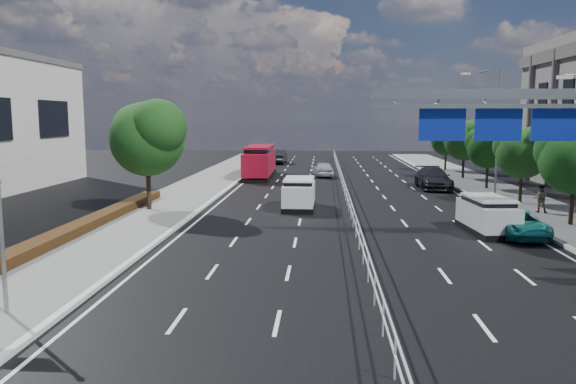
{
  "coord_description": "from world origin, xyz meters",
  "views": [
    {
      "loc": [
        -1.58,
        -14.79,
        5.62
      ],
      "look_at": [
        -3.08,
        9.32,
        2.4
      ],
      "focal_mm": 35.0,
      "sensor_mm": 36.0,
      "label": 1
    }
  ],
  "objects_px": {
    "silver_minivan": "(487,215)",
    "parked_car_dark": "(433,178)",
    "overhead_gantry": "(517,118)",
    "near_car_silver": "(323,169)",
    "red_bus": "(260,161)",
    "parked_car_teal": "(519,224)",
    "pedestrian_b": "(540,198)",
    "white_minivan": "(299,194)",
    "near_car_dark": "(278,156)"
  },
  "relations": [
    {
      "from": "red_bus",
      "to": "parked_car_teal",
      "type": "bearing_deg",
      "value": -60.03
    },
    {
      "from": "white_minivan",
      "to": "pedestrian_b",
      "type": "bearing_deg",
      "value": -4.74
    },
    {
      "from": "near_car_silver",
      "to": "parked_car_teal",
      "type": "xyz_separation_m",
      "value": [
        9.31,
        -26.52,
        -0.11
      ]
    },
    {
      "from": "overhead_gantry",
      "to": "parked_car_teal",
      "type": "relative_size",
      "value": 2.33
    },
    {
      "from": "near_car_silver",
      "to": "near_car_dark",
      "type": "bearing_deg",
      "value": -77.97
    },
    {
      "from": "overhead_gantry",
      "to": "parked_car_dark",
      "type": "height_order",
      "value": "overhead_gantry"
    },
    {
      "from": "near_car_silver",
      "to": "near_car_dark",
      "type": "xyz_separation_m",
      "value": [
        -5.47,
        15.34,
        0.12
      ]
    },
    {
      "from": "near_car_silver",
      "to": "red_bus",
      "type": "bearing_deg",
      "value": 1.1
    },
    {
      "from": "overhead_gantry",
      "to": "near_car_silver",
      "type": "bearing_deg",
      "value": 106.26
    },
    {
      "from": "overhead_gantry",
      "to": "near_car_dark",
      "type": "relative_size",
      "value": 2.01
    },
    {
      "from": "overhead_gantry",
      "to": "pedestrian_b",
      "type": "bearing_deg",
      "value": 62.22
    },
    {
      "from": "silver_minivan",
      "to": "parked_car_dark",
      "type": "distance_m",
      "value": 17.19
    },
    {
      "from": "near_car_dark",
      "to": "silver_minivan",
      "type": "xyz_separation_m",
      "value": [
        13.54,
        -41.05,
        0.03
      ]
    },
    {
      "from": "near_car_silver",
      "to": "silver_minivan",
      "type": "height_order",
      "value": "silver_minivan"
    },
    {
      "from": "parked_car_dark",
      "to": "pedestrian_b",
      "type": "distance_m",
      "value": 12.4
    },
    {
      "from": "near_car_silver",
      "to": "parked_car_dark",
      "type": "relative_size",
      "value": 0.75
    },
    {
      "from": "red_bus",
      "to": "near_car_silver",
      "type": "relative_size",
      "value": 2.36
    },
    {
      "from": "overhead_gantry",
      "to": "near_car_dark",
      "type": "xyz_separation_m",
      "value": [
        -13.78,
        43.81,
        -4.77
      ]
    },
    {
      "from": "silver_minivan",
      "to": "pedestrian_b",
      "type": "distance_m",
      "value": 7.05
    },
    {
      "from": "near_car_silver",
      "to": "parked_car_dark",
      "type": "bearing_deg",
      "value": 128.13
    },
    {
      "from": "overhead_gantry",
      "to": "silver_minivan",
      "type": "distance_m",
      "value": 5.49
    },
    {
      "from": "parked_car_teal",
      "to": "near_car_dark",
      "type": "bearing_deg",
      "value": 110.26
    },
    {
      "from": "near_car_silver",
      "to": "white_minivan",
      "type": "bearing_deg",
      "value": 77.98
    },
    {
      "from": "white_minivan",
      "to": "silver_minivan",
      "type": "bearing_deg",
      "value": -34.57
    },
    {
      "from": "near_car_dark",
      "to": "white_minivan",
      "type": "bearing_deg",
      "value": 98.03
    },
    {
      "from": "parked_car_dark",
      "to": "white_minivan",
      "type": "bearing_deg",
      "value": -134.49
    },
    {
      "from": "white_minivan",
      "to": "red_bus",
      "type": "relative_size",
      "value": 0.44
    },
    {
      "from": "red_bus",
      "to": "parked_car_dark",
      "type": "xyz_separation_m",
      "value": [
        14.68,
        -7.61,
        -0.73
      ]
    },
    {
      "from": "red_bus",
      "to": "near_car_silver",
      "type": "height_order",
      "value": "red_bus"
    },
    {
      "from": "near_car_dark",
      "to": "parked_car_dark",
      "type": "relative_size",
      "value": 0.9
    },
    {
      "from": "overhead_gantry",
      "to": "red_bus",
      "type": "height_order",
      "value": "overhead_gantry"
    },
    {
      "from": "white_minivan",
      "to": "near_car_dark",
      "type": "distance_m",
      "value": 34.52
    },
    {
      "from": "red_bus",
      "to": "near_car_silver",
      "type": "xyz_separation_m",
      "value": [
        5.94,
        0.91,
        -0.83
      ]
    },
    {
      "from": "overhead_gantry",
      "to": "parked_car_dark",
      "type": "distance_m",
      "value": 20.52
    },
    {
      "from": "red_bus",
      "to": "silver_minivan",
      "type": "bearing_deg",
      "value": -61.35
    },
    {
      "from": "parked_car_dark",
      "to": "pedestrian_b",
      "type": "relative_size",
      "value": 3.49
    },
    {
      "from": "near_car_dark",
      "to": "silver_minivan",
      "type": "bearing_deg",
      "value": 109.61
    },
    {
      "from": "white_minivan",
      "to": "near_car_silver",
      "type": "distance_m",
      "value": 19.0
    },
    {
      "from": "near_car_silver",
      "to": "parked_car_teal",
      "type": "bearing_deg",
      "value": 101.74
    },
    {
      "from": "red_bus",
      "to": "near_car_dark",
      "type": "height_order",
      "value": "red_bus"
    },
    {
      "from": "white_minivan",
      "to": "parked_car_dark",
      "type": "relative_size",
      "value": 0.77
    },
    {
      "from": "overhead_gantry",
      "to": "near_car_silver",
      "type": "distance_m",
      "value": 30.06
    },
    {
      "from": "pedestrian_b",
      "to": "parked_car_dark",
      "type": "bearing_deg",
      "value": -55.49
    },
    {
      "from": "silver_minivan",
      "to": "parked_car_teal",
      "type": "bearing_deg",
      "value": -38.41
    },
    {
      "from": "white_minivan",
      "to": "pedestrian_b",
      "type": "height_order",
      "value": "white_minivan"
    },
    {
      "from": "near_car_silver",
      "to": "silver_minivan",
      "type": "relative_size",
      "value": 0.96
    },
    {
      "from": "near_car_dark",
      "to": "pedestrian_b",
      "type": "relative_size",
      "value": 3.13
    },
    {
      "from": "white_minivan",
      "to": "silver_minivan",
      "type": "distance_m",
      "value": 11.68
    },
    {
      "from": "parked_car_teal",
      "to": "parked_car_dark",
      "type": "bearing_deg",
      "value": 92.6
    },
    {
      "from": "near_car_silver",
      "to": "near_car_dark",
      "type": "height_order",
      "value": "near_car_dark"
    }
  ]
}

